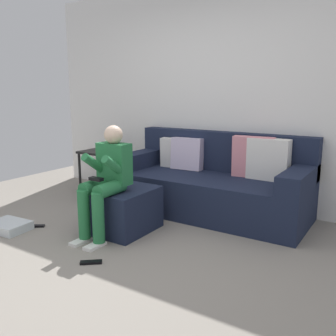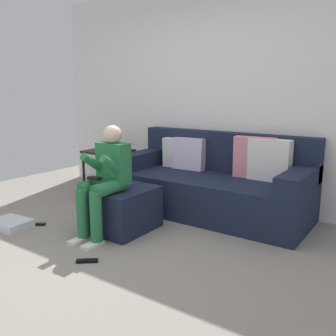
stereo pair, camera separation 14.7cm
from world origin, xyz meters
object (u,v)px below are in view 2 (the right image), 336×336
at_px(remote_near_ottoman, 87,261).
at_px(storage_bin, 10,224).
at_px(ottoman, 121,209).
at_px(remote_by_storage_bin, 39,224).
at_px(person_seated, 105,177).
at_px(couch_sectional, 213,184).
at_px(side_table, 108,156).

bearing_deg(remote_near_ottoman, storage_bin, 136.69).
xyz_separation_m(ottoman, remote_by_storage_bin, (-0.80, -0.43, -0.21)).
relative_size(person_seated, remote_by_storage_bin, 7.54).
relative_size(couch_sectional, remote_near_ottoman, 12.39).
relative_size(storage_bin, remote_by_storage_bin, 2.80).
xyz_separation_m(person_seated, remote_by_storage_bin, (-0.79, -0.23, -0.58)).
distance_m(couch_sectional, side_table, 1.69).
distance_m(ottoman, remote_near_ottoman, 0.82).
height_order(couch_sectional, remote_near_ottoman, couch_sectional).
bearing_deg(remote_near_ottoman, side_table, 89.82).
bearing_deg(remote_near_ottoman, person_seated, 79.55).
relative_size(couch_sectional, remote_by_storage_bin, 15.50).
height_order(person_seated, side_table, person_seated).
bearing_deg(person_seated, storage_bin, -155.03).
xyz_separation_m(ottoman, remote_near_ottoman, (0.28, -0.75, -0.21)).
xyz_separation_m(ottoman, side_table, (-1.14, 1.01, 0.29)).
bearing_deg(side_table, couch_sectional, -0.20).
bearing_deg(remote_by_storage_bin, ottoman, -6.65).
distance_m(remote_near_ottoman, remote_by_storage_bin, 1.12).
xyz_separation_m(ottoman, storage_bin, (-0.97, -0.66, -0.18)).
bearing_deg(ottoman, couch_sectional, 62.12).
bearing_deg(couch_sectional, ottoman, -117.88).
distance_m(storage_bin, remote_near_ottoman, 1.26).
xyz_separation_m(person_seated, remote_near_ottoman, (0.29, -0.54, -0.58)).
distance_m(couch_sectional, remote_by_storage_bin, 1.99).
xyz_separation_m(ottoman, person_seated, (-0.02, -0.21, 0.37)).
height_order(person_seated, remote_near_ottoman, person_seated).
bearing_deg(couch_sectional, side_table, 179.80).
relative_size(storage_bin, remote_near_ottoman, 2.24).
relative_size(side_table, remote_by_storage_bin, 4.14).
bearing_deg(ottoman, remote_by_storage_bin, -151.52).
bearing_deg(ottoman, side_table, 138.44).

